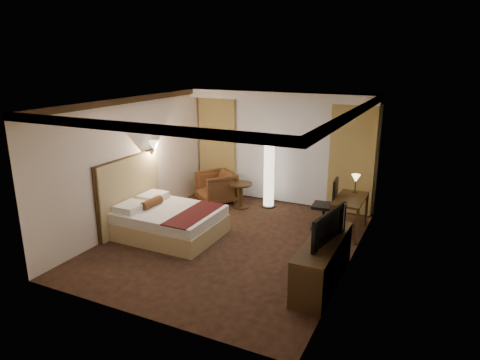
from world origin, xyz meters
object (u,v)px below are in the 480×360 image
at_px(dresser, 323,262).
at_px(office_chair, 324,204).
at_px(side_table, 241,195).
at_px(television, 323,221).
at_px(armchair, 216,186).
at_px(floor_lamp, 269,175).
at_px(bed, 170,222).
at_px(desk, 349,215).

bearing_deg(dresser, office_chair, 104.69).
distance_m(side_table, television, 3.81).
relative_size(armchair, floor_lamp, 0.53).
bearing_deg(bed, office_chair, 31.72).
height_order(bed, floor_lamp, floor_lamp).
xyz_separation_m(office_chair, television, (0.53, -2.15, 0.49)).
xyz_separation_m(bed, side_table, (0.55, 2.12, 0.02)).
bearing_deg(television, office_chair, 24.68).
bearing_deg(television, floor_lamp, 45.96).
relative_size(desk, dresser, 0.60).
xyz_separation_m(desk, dresser, (0.05, -2.20, -0.01)).
height_order(floor_lamp, office_chair, floor_lamp).
bearing_deg(desk, armchair, 171.75).
bearing_deg(bed, dresser, -8.84).
bearing_deg(desk, television, -89.48).
relative_size(floor_lamp, office_chair, 1.42).
relative_size(armchair, office_chair, 0.76).
xyz_separation_m(bed, television, (3.20, -0.50, 0.76)).
xyz_separation_m(bed, desk, (3.18, 1.70, 0.09)).
xyz_separation_m(side_table, office_chair, (2.12, -0.47, 0.26)).
bearing_deg(side_table, television, -44.66).
height_order(armchair, desk, armchair).
height_order(side_table, television, television).
relative_size(bed, desk, 1.72).
xyz_separation_m(bed, dresser, (3.23, -0.50, 0.08)).
bearing_deg(side_table, office_chair, -12.57).
bearing_deg(dresser, television, 180.00).
bearing_deg(floor_lamp, side_table, -150.69).
bearing_deg(desk, side_table, 170.88).
bearing_deg(floor_lamp, armchair, -168.39).
relative_size(desk, office_chair, 1.00).
distance_m(side_table, floor_lamp, 0.82).
distance_m(office_chair, television, 2.27).
height_order(bed, television, television).
bearing_deg(television, desk, 11.27).
relative_size(side_table, office_chair, 0.53).
bearing_deg(side_table, bed, -104.43).
bearing_deg(floor_lamp, dresser, -54.40).
distance_m(armchair, television, 4.34).
bearing_deg(desk, dresser, -88.70).
height_order(bed, armchair, armchair).
distance_m(desk, television, 2.30).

